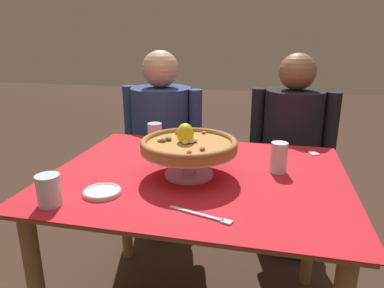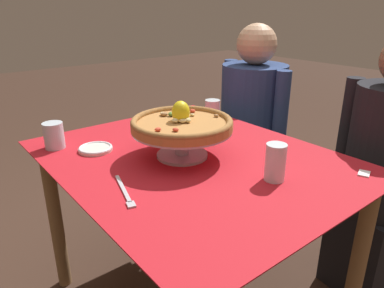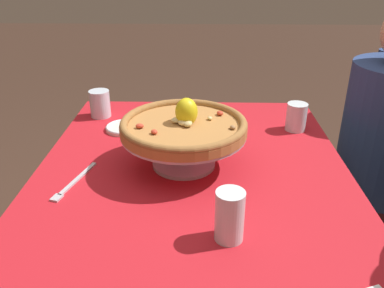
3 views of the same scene
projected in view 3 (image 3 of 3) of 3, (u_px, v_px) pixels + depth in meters
name	position (u px, v px, depth m)	size (l,w,h in m)	color
dining_table	(192.00, 199.00, 1.27)	(1.19, 0.96, 0.74)	olive
pizza_stand	(184.00, 143.00, 1.22)	(0.38, 0.38, 0.11)	#B7B7C1
pizza	(184.00, 125.00, 1.20)	(0.38, 0.38, 0.10)	#AD753D
water_glass_side_right	(229.00, 218.00, 0.91)	(0.07, 0.07, 0.13)	silver
water_glass_back_left	(296.00, 118.00, 1.47)	(0.07, 0.07, 0.10)	silver
water_glass_front_left	(100.00, 105.00, 1.59)	(0.08, 0.08, 0.11)	silver
side_plate	(124.00, 127.00, 1.49)	(0.13, 0.13, 0.02)	silver
dinner_fork	(73.00, 183.00, 1.15)	(0.21, 0.08, 0.01)	#B7B7C1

